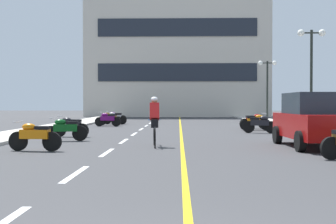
{
  "coord_description": "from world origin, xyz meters",
  "views": [
    {
      "loc": [
        0.13,
        -3.0,
        1.45
      ],
      "look_at": [
        -0.37,
        17.71,
        1.06
      ],
      "focal_mm": 47.05,
      "sensor_mm": 36.0,
      "label": 1
    }
  ],
  "objects_px": {
    "motorcycle_10": "(108,119)",
    "motorcycle_13": "(115,117)",
    "parked_car_near": "(313,120)",
    "motorcycle_12": "(115,118)",
    "motorcycle_8": "(256,122)",
    "motorcycle_9": "(254,121)",
    "motorcycle_11": "(110,118)",
    "cyclist_rider": "(154,120)",
    "motorcycle_6": "(71,126)",
    "street_lamp_far": "(267,76)",
    "street_lamp_mid": "(311,56)",
    "motorcycle_4": "(35,136)",
    "motorcycle_7": "(260,124)",
    "motorcycle_5": "(65,129)"
  },
  "relations": [
    {
      "from": "parked_car_near",
      "to": "motorcycle_13",
      "type": "bearing_deg",
      "value": 117.34
    },
    {
      "from": "motorcycle_11",
      "to": "motorcycle_6",
      "type": "bearing_deg",
      "value": -90.4
    },
    {
      "from": "motorcycle_12",
      "to": "cyclist_rider",
      "type": "distance_m",
      "value": 16.57
    },
    {
      "from": "motorcycle_12",
      "to": "motorcycle_6",
      "type": "bearing_deg",
      "value": -90.95
    },
    {
      "from": "motorcycle_10",
      "to": "cyclist_rider",
      "type": "height_order",
      "value": "cyclist_rider"
    },
    {
      "from": "parked_car_near",
      "to": "motorcycle_4",
      "type": "height_order",
      "value": "parked_car_near"
    },
    {
      "from": "motorcycle_4",
      "to": "motorcycle_11",
      "type": "relative_size",
      "value": 1.03
    },
    {
      "from": "motorcycle_11",
      "to": "motorcycle_7",
      "type": "bearing_deg",
      "value": -41.59
    },
    {
      "from": "cyclist_rider",
      "to": "motorcycle_10",
      "type": "bearing_deg",
      "value": 105.83
    },
    {
      "from": "parked_car_near",
      "to": "motorcycle_12",
      "type": "distance_m",
      "value": 18.62
    },
    {
      "from": "motorcycle_10",
      "to": "motorcycle_13",
      "type": "height_order",
      "value": "same"
    },
    {
      "from": "street_lamp_mid",
      "to": "motorcycle_5",
      "type": "xyz_separation_m",
      "value": [
        -11.32,
        -6.17,
        -3.45
      ]
    },
    {
      "from": "motorcycle_10",
      "to": "motorcycle_12",
      "type": "xyz_separation_m",
      "value": [
        0.02,
        2.98,
        0.0
      ]
    },
    {
      "from": "street_lamp_mid",
      "to": "cyclist_rider",
      "type": "relative_size",
      "value": 2.95
    },
    {
      "from": "motorcycle_8",
      "to": "motorcycle_9",
      "type": "xyz_separation_m",
      "value": [
        0.18,
        1.54,
        0.0
      ]
    },
    {
      "from": "cyclist_rider",
      "to": "motorcycle_12",
      "type": "bearing_deg",
      "value": 102.94
    },
    {
      "from": "motorcycle_13",
      "to": "cyclist_rider",
      "type": "bearing_deg",
      "value": -77.55
    },
    {
      "from": "motorcycle_8",
      "to": "motorcycle_9",
      "type": "height_order",
      "value": "same"
    },
    {
      "from": "motorcycle_9",
      "to": "motorcycle_8",
      "type": "bearing_deg",
      "value": -96.49
    },
    {
      "from": "motorcycle_13",
      "to": "motorcycle_10",
      "type": "bearing_deg",
      "value": -87.94
    },
    {
      "from": "parked_car_near",
      "to": "motorcycle_7",
      "type": "relative_size",
      "value": 2.54
    },
    {
      "from": "motorcycle_7",
      "to": "motorcycle_10",
      "type": "xyz_separation_m",
      "value": [
        -8.58,
        6.23,
        0.0
      ]
    },
    {
      "from": "street_lamp_far",
      "to": "motorcycle_11",
      "type": "height_order",
      "value": "street_lamp_far"
    },
    {
      "from": "motorcycle_12",
      "to": "motorcycle_7",
      "type": "bearing_deg",
      "value": -47.09
    },
    {
      "from": "motorcycle_12",
      "to": "motorcycle_9",
      "type": "bearing_deg",
      "value": -31.57
    },
    {
      "from": "street_lamp_mid",
      "to": "motorcycle_5",
      "type": "bearing_deg",
      "value": -151.41
    },
    {
      "from": "parked_car_near",
      "to": "motorcycle_7",
      "type": "bearing_deg",
      "value": 93.66
    },
    {
      "from": "motorcycle_12",
      "to": "cyclist_rider",
      "type": "height_order",
      "value": "cyclist_rider"
    },
    {
      "from": "street_lamp_far",
      "to": "cyclist_rider",
      "type": "height_order",
      "value": "street_lamp_far"
    },
    {
      "from": "motorcycle_5",
      "to": "motorcycle_11",
      "type": "height_order",
      "value": "same"
    },
    {
      "from": "street_lamp_far",
      "to": "motorcycle_5",
      "type": "relative_size",
      "value": 2.77
    },
    {
      "from": "street_lamp_far",
      "to": "motorcycle_11",
      "type": "xyz_separation_m",
      "value": [
        -11.61,
        -5.15,
        -3.13
      ]
    },
    {
      "from": "motorcycle_11",
      "to": "cyclist_rider",
      "type": "bearing_deg",
      "value": -75.32
    },
    {
      "from": "motorcycle_5",
      "to": "motorcycle_11",
      "type": "distance_m",
      "value": 12.57
    },
    {
      "from": "street_lamp_far",
      "to": "motorcycle_4",
      "type": "bearing_deg",
      "value": -118.08
    },
    {
      "from": "parked_car_near",
      "to": "motorcycle_11",
      "type": "relative_size",
      "value": 2.56
    },
    {
      "from": "street_lamp_mid",
      "to": "motorcycle_7",
      "type": "distance_m",
      "value": 4.69
    },
    {
      "from": "motorcycle_4",
      "to": "motorcycle_10",
      "type": "distance_m",
      "value": 14.69
    },
    {
      "from": "motorcycle_11",
      "to": "cyclist_rider",
      "type": "height_order",
      "value": "cyclist_rider"
    },
    {
      "from": "street_lamp_mid",
      "to": "parked_car_near",
      "type": "distance_m",
      "value": 9.24
    },
    {
      "from": "motorcycle_11",
      "to": "motorcycle_12",
      "type": "height_order",
      "value": "same"
    },
    {
      "from": "street_lamp_far",
      "to": "cyclist_rider",
      "type": "distance_m",
      "value": 21.44
    },
    {
      "from": "motorcycle_12",
      "to": "street_lamp_mid",
      "type": "bearing_deg",
      "value": -34.59
    },
    {
      "from": "motorcycle_4",
      "to": "motorcycle_7",
      "type": "height_order",
      "value": "same"
    },
    {
      "from": "street_lamp_far",
      "to": "motorcycle_11",
      "type": "bearing_deg",
      "value": -156.07
    },
    {
      "from": "motorcycle_5",
      "to": "motorcycle_11",
      "type": "bearing_deg",
      "value": 91.14
    },
    {
      "from": "parked_car_near",
      "to": "cyclist_rider",
      "type": "height_order",
      "value": "parked_car_near"
    },
    {
      "from": "street_lamp_far",
      "to": "motorcycle_9",
      "type": "height_order",
      "value": "street_lamp_far"
    },
    {
      "from": "street_lamp_far",
      "to": "motorcycle_7",
      "type": "height_order",
      "value": "street_lamp_far"
    },
    {
      "from": "street_lamp_mid",
      "to": "motorcycle_13",
      "type": "relative_size",
      "value": 3.09
    }
  ]
}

